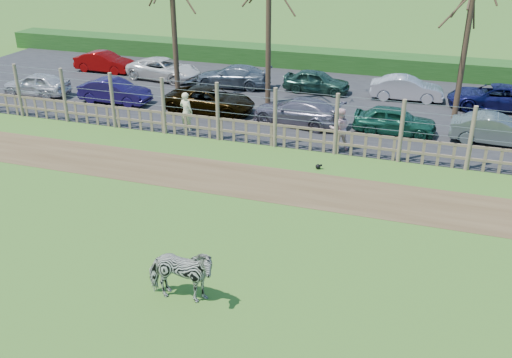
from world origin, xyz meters
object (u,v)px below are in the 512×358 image
(tree_right, at_px, (472,3))
(car_7, at_px, (105,62))
(car_4, at_px, (395,120))
(car_11, at_px, (407,88))
(car_12, at_px, (494,97))
(car_0, at_px, (37,84))
(tree_mid, at_px, (269,4))
(car_3, at_px, (297,111))
(car_9, at_px, (233,76))
(car_1, at_px, (115,91))
(car_2, at_px, (210,100))
(car_5, at_px, (496,130))
(car_10, at_px, (317,81))
(crow, at_px, (318,166))
(visitor_b, at_px, (340,129))
(zebra, at_px, (180,275))
(car_8, at_px, (164,69))
(visitor_a, at_px, (186,111))

(tree_right, relative_size, car_7, 2.02)
(car_4, bearing_deg, car_11, -1.78)
(car_12, bearing_deg, car_0, -82.24)
(car_11, bearing_deg, tree_mid, 109.57)
(tree_right, relative_size, car_12, 1.70)
(car_3, relative_size, car_9, 1.00)
(car_1, distance_m, car_4, 13.84)
(car_2, distance_m, car_5, 12.82)
(car_1, bearing_deg, tree_mid, -72.03)
(tree_mid, bearing_deg, car_11, 22.67)
(tree_right, height_order, car_10, tree_right)
(car_1, xyz_separation_m, car_11, (13.91, 5.13, 0.00))
(crow, bearing_deg, tree_right, 58.00)
(car_2, bearing_deg, visitor_b, -112.54)
(tree_mid, relative_size, car_7, 1.87)
(visitor_b, distance_m, car_11, 8.03)
(tree_right, relative_size, zebra, 4.06)
(visitor_b, relative_size, car_4, 0.49)
(tree_mid, bearing_deg, visitor_b, -47.71)
(visitor_b, bearing_deg, car_12, -144.91)
(car_0, bearing_deg, visitor_b, 78.78)
(car_5, distance_m, car_7, 22.45)
(car_2, distance_m, car_4, 8.71)
(car_0, xyz_separation_m, car_9, (9.23, 4.70, 0.00))
(tree_right, xyz_separation_m, car_8, (-16.01, 1.96, -4.60))
(tree_right, distance_m, car_7, 20.84)
(car_8, bearing_deg, car_11, -81.70)
(car_5, height_order, car_11, same)
(visitor_b, xyz_separation_m, car_7, (-15.75, 7.91, -0.26))
(tree_mid, distance_m, car_5, 11.69)
(tree_mid, xyz_separation_m, visitor_b, (4.57, -5.02, -3.96))
(crow, relative_size, car_7, 0.07)
(tree_mid, distance_m, car_0, 12.89)
(visitor_b, bearing_deg, car_3, -61.16)
(car_2, bearing_deg, car_0, 90.71)
(tree_mid, relative_size, car_0, 1.94)
(crow, distance_m, car_1, 12.50)
(visitor_a, height_order, car_3, visitor_a)
(crow, height_order, car_0, car_0)
(crow, bearing_deg, car_4, 63.85)
(car_5, relative_size, car_10, 1.03)
(tree_mid, relative_size, car_10, 1.94)
(car_7, distance_m, car_12, 21.93)
(tree_right, relative_size, car_4, 2.09)
(car_8, bearing_deg, crow, -123.55)
(car_1, height_order, car_8, same)
(visitor_a, xyz_separation_m, car_0, (-9.70, 2.43, -0.26))
(zebra, xyz_separation_m, car_7, (-13.94, 19.03, -0.13))
(car_0, bearing_deg, crow, 71.34)
(visitor_b, height_order, car_3, visitor_b)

